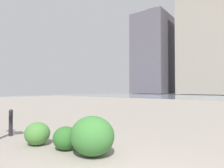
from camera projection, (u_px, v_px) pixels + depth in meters
name	position (u px, v px, depth m)	size (l,w,h in m)	color
building_slab	(206.00, 37.00, 59.08)	(14.22, 14.93, 35.09)	#9E9384
building_annex	(154.00, 55.00, 69.75)	(11.69, 15.56, 30.29)	#5B5660
bollard_near	(11.00, 122.00, 6.16)	(0.13, 0.13, 0.86)	#232328
shrub_low	(92.00, 136.00, 4.34)	(1.05, 0.95, 0.89)	#387533
shrub_round	(66.00, 138.00, 4.75)	(0.67, 0.61, 0.57)	#2D6628
shrub_wide	(37.00, 134.00, 5.16)	(0.72, 0.65, 0.61)	#477F38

